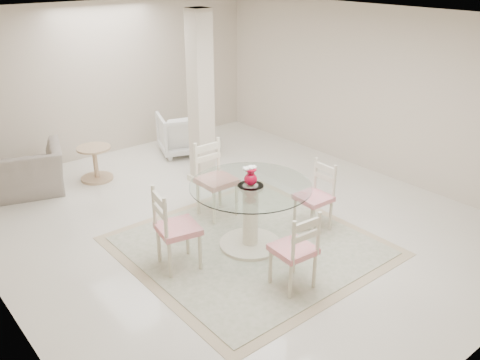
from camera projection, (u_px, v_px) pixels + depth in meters
ground at (228, 219)px, 7.10m from camera, size 7.00×7.00×0.00m
room_shell at (227, 88)px, 6.35m from camera, size 6.02×7.02×2.71m
column at (201, 100)px, 7.76m from camera, size 0.30×0.30×2.70m
area_rug at (250, 246)px, 6.43m from camera, size 2.91×2.91×0.02m
dining_table at (250, 216)px, 6.25m from camera, size 1.48×1.48×0.85m
red_vase at (251, 176)px, 6.04m from camera, size 0.19×0.16×0.24m
dining_chair_east at (317, 191)px, 6.66m from camera, size 0.42×0.42×1.03m
dining_chair_north at (213, 174)px, 7.00m from camera, size 0.48×0.48×1.17m
dining_chair_west at (172, 223)px, 5.75m from camera, size 0.53×0.53×1.13m
dining_chair_south at (298, 245)px, 5.39m from camera, size 0.45×0.45×1.05m
recliner_taupe at (24, 171)px, 7.74m from camera, size 1.38×1.28×0.73m
armchair_white at (182, 133)px, 9.34m from camera, size 1.05×1.07×0.76m
side_table at (96, 165)px, 8.26m from camera, size 0.54×0.54×0.56m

